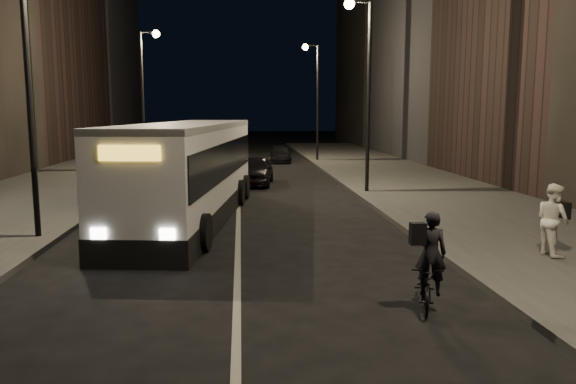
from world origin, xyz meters
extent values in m
plane|color=black|center=(0.00, 0.00, 0.00)|extent=(180.00, 180.00, 0.00)
cube|color=#393937|center=(8.50, 14.00, 0.08)|extent=(7.00, 70.00, 0.16)
cube|color=#393937|center=(-8.50, 14.00, 0.08)|extent=(7.00, 70.00, 0.16)
cube|color=black|center=(16.00, 27.50, 10.50)|extent=(8.00, 61.00, 21.00)
cylinder|color=black|center=(5.60, 12.00, 4.16)|extent=(0.16, 0.16, 8.00)
cube|color=black|center=(5.15, 12.00, 8.16)|extent=(0.90, 0.08, 0.08)
sphere|color=#FFD18C|center=(4.70, 12.00, 8.06)|extent=(0.44, 0.44, 0.44)
cylinder|color=black|center=(5.60, 28.00, 4.16)|extent=(0.16, 0.16, 8.00)
cube|color=black|center=(5.15, 28.00, 8.16)|extent=(0.90, 0.08, 0.08)
sphere|color=#FFD18C|center=(4.70, 28.00, 8.06)|extent=(0.44, 0.44, 0.44)
cylinder|color=black|center=(-5.60, 4.00, 4.16)|extent=(0.16, 0.16, 8.00)
cylinder|color=black|center=(-5.60, 22.00, 4.16)|extent=(0.16, 0.16, 8.00)
cube|color=black|center=(-5.15, 22.00, 8.16)|extent=(0.90, 0.08, 0.08)
sphere|color=#FFD18C|center=(-4.70, 22.00, 8.06)|extent=(0.44, 0.44, 0.44)
cube|color=white|center=(-1.60, 6.82, 1.60)|extent=(4.04, 12.24, 3.20)
cube|color=black|center=(-1.60, 6.82, 2.05)|extent=(4.07, 11.85, 1.15)
cube|color=white|center=(-1.60, 6.82, 3.15)|extent=(4.06, 12.24, 0.18)
cube|color=gold|center=(-2.38, 0.86, 2.70)|extent=(1.41, 0.30, 0.35)
cylinder|color=black|center=(-3.39, 2.81, 0.50)|extent=(0.48, 1.04, 1.00)
cylinder|color=black|center=(-0.90, 2.49, 0.50)|extent=(0.48, 1.04, 1.00)
cylinder|color=black|center=(-2.35, 10.76, 0.50)|extent=(0.48, 1.04, 1.00)
cylinder|color=black|center=(0.14, 10.43, 0.50)|extent=(0.48, 1.04, 1.00)
imported|color=black|center=(3.51, -2.14, 0.43)|extent=(0.98, 1.71, 0.85)
imported|color=black|center=(3.51, -2.34, 1.09)|extent=(0.65, 0.51, 1.55)
imported|color=white|center=(7.60, 0.74, 1.04)|extent=(0.78, 0.94, 1.76)
imported|color=black|center=(0.80, 15.79, 0.70)|extent=(2.16, 4.31, 1.41)
imported|color=#3D3D40|center=(-1.29, 22.99, 0.71)|extent=(2.05, 4.47, 1.42)
imported|color=black|center=(2.96, 28.03, 0.56)|extent=(1.88, 3.97, 1.12)
camera|label=1|loc=(0.10, -11.97, 3.64)|focal=35.00mm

